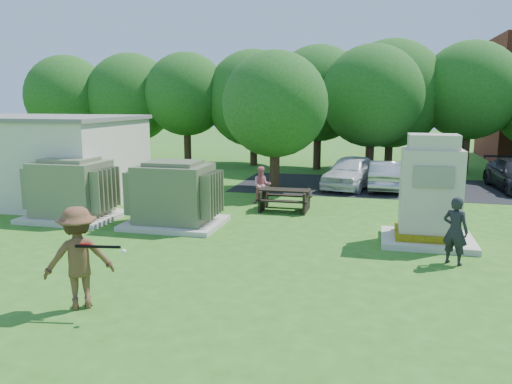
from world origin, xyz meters
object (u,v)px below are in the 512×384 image
(batter, at_px, (79,258))
(car_silver_a, at_px, (386,175))
(transformer_right, at_px, (174,196))
(car_white, at_px, (351,172))
(transformer_left, at_px, (72,191))
(person_at_picnic, at_px, (262,185))
(person_by_generator, at_px, (455,231))
(generator_cabinet, at_px, (430,196))
(picnic_table, at_px, (285,197))

(batter, relative_size, car_silver_a, 0.51)
(transformer_right, distance_m, car_white, 9.82)
(transformer_left, bearing_deg, car_white, 43.87)
(transformer_left, xyz_separation_m, person_at_picnic, (5.62, 3.98, -0.25))
(transformer_right, xyz_separation_m, person_by_generator, (8.14, -1.95, -0.13))
(car_white, bearing_deg, generator_cabinet, -59.18)
(batter, bearing_deg, picnic_table, -137.73)
(picnic_table, height_order, person_at_picnic, person_at_picnic)
(batter, relative_size, car_white, 0.46)
(picnic_table, xyz_separation_m, car_white, (2.04, 5.43, 0.25))
(generator_cabinet, xyz_separation_m, car_silver_a, (-1.08, 8.59, -0.69))
(transformer_right, bearing_deg, person_at_picnic, 64.21)
(transformer_right, bearing_deg, car_white, 59.01)
(person_by_generator, bearing_deg, person_at_picnic, -14.23)
(person_at_picnic, distance_m, car_silver_a, 6.45)
(transformer_right, distance_m, person_by_generator, 8.38)
(transformer_right, xyz_separation_m, person_at_picnic, (1.92, 3.98, -0.25))
(transformer_left, distance_m, car_silver_a, 13.31)
(car_silver_a, bearing_deg, car_white, 1.63)
(generator_cabinet, height_order, picnic_table, generator_cabinet)
(transformer_left, height_order, car_silver_a, transformer_left)
(transformer_right, relative_size, picnic_table, 1.64)
(person_at_picnic, xyz_separation_m, car_white, (3.13, 4.44, 0.02))
(picnic_table, bearing_deg, person_at_picnic, 137.59)
(batter, relative_size, person_by_generator, 1.19)
(transformer_left, relative_size, picnic_table, 1.64)
(batter, bearing_deg, transformer_left, -89.53)
(car_silver_a, bearing_deg, transformer_right, 53.62)
(picnic_table, relative_size, person_by_generator, 1.09)
(person_by_generator, height_order, car_silver_a, person_by_generator)
(person_at_picnic, relative_size, car_white, 0.33)
(generator_cabinet, distance_m, person_by_generator, 1.90)
(batter, xyz_separation_m, person_at_picnic, (1.15, 10.41, -0.27))
(car_white, height_order, car_silver_a, car_white)
(transformer_right, xyz_separation_m, batter, (0.77, -6.43, 0.03))
(generator_cabinet, relative_size, person_by_generator, 1.81)
(transformer_left, distance_m, batter, 7.83)
(batter, height_order, person_by_generator, batter)
(transformer_right, height_order, person_by_generator, transformer_right)
(transformer_left, distance_m, person_at_picnic, 6.90)
(person_at_picnic, height_order, car_white, car_white)
(generator_cabinet, distance_m, car_silver_a, 8.69)
(car_silver_a, bearing_deg, batter, 70.30)
(person_by_generator, relative_size, car_white, 0.39)
(transformer_left, height_order, picnic_table, transformer_left)
(transformer_left, relative_size, person_at_picnic, 2.07)
(transformer_left, relative_size, car_silver_a, 0.76)
(person_at_picnic, distance_m, car_white, 5.43)
(transformer_left, height_order, person_at_picnic, transformer_left)
(picnic_table, distance_m, person_at_picnic, 1.50)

